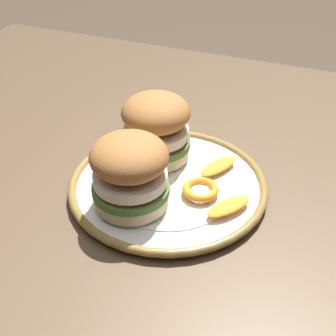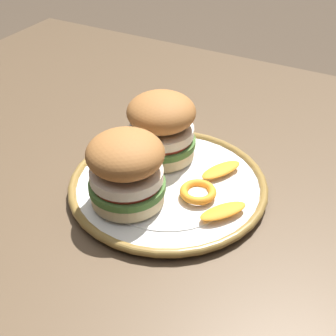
{
  "view_description": "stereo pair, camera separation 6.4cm",
  "coord_description": "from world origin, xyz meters",
  "views": [
    {
      "loc": [
        0.14,
        -0.54,
        1.16
      ],
      "look_at": [
        -0.06,
        -0.04,
        0.77
      ],
      "focal_mm": 50.76,
      "sensor_mm": 36.0,
      "label": 1
    },
    {
      "loc": [
        0.2,
        -0.51,
        1.16
      ],
      "look_at": [
        -0.06,
        -0.04,
        0.77
      ],
      "focal_mm": 50.76,
      "sensor_mm": 36.0,
      "label": 2
    }
  ],
  "objects": [
    {
      "name": "orange_peel_strip_short",
      "position": [
        0.04,
        -0.07,
        0.75
      ],
      "size": [
        0.06,
        0.07,
        0.01
      ],
      "color": "orange",
      "rests_on": "dinner_plate"
    },
    {
      "name": "dinner_plate",
      "position": [
        -0.06,
        -0.04,
        0.74
      ],
      "size": [
        0.28,
        0.28,
        0.02
      ],
      "color": "white",
      "rests_on": "dining_table"
    },
    {
      "name": "sandwich_half_left",
      "position": [
        -0.09,
        -0.1,
        0.8
      ],
      "size": [
        0.11,
        0.11,
        0.1
      ],
      "color": "beige",
      "rests_on": "dinner_plate"
    },
    {
      "name": "orange_peel_strip_long",
      "position": [
        -0.0,
        0.02,
        0.75
      ],
      "size": [
        0.05,
        0.07,
        0.01
      ],
      "color": "orange",
      "rests_on": "dinner_plate"
    },
    {
      "name": "sandwich_half_right",
      "position": [
        -0.1,
        0.02,
        0.8
      ],
      "size": [
        0.13,
        0.13,
        0.1
      ],
      "color": "beige",
      "rests_on": "dinner_plate"
    },
    {
      "name": "dining_table",
      "position": [
        0.0,
        0.0,
        0.64
      ],
      "size": [
        1.4,
        0.93,
        0.73
      ],
      "color": "brown",
      "rests_on": "ground"
    },
    {
      "name": "orange_peel_curled",
      "position": [
        -0.01,
        -0.05,
        0.75
      ],
      "size": [
        0.07,
        0.07,
        0.01
      ],
      "color": "orange",
      "rests_on": "dinner_plate"
    }
  ]
}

